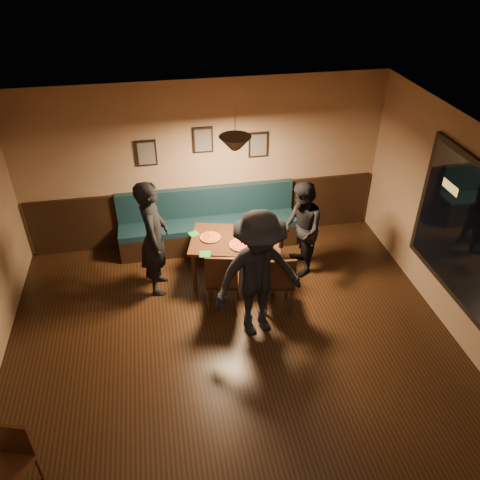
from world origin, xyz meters
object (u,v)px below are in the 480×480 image
Objects in this scene: diner_right at (301,229)px; tabasco_bottle at (270,234)px; booth_bench at (208,221)px; chair_near_left at (223,278)px; diner_front at (259,275)px; chair_near_right at (278,280)px; soda_glass at (281,243)px; cafe_chair_far at (10,468)px; diner_left at (154,238)px; dining_table at (236,259)px.

tabasco_bottle is (-0.50, -0.04, 0.01)m from diner_right.
booth_bench is 1.58m from chair_near_left.
booth_bench is at bearing 88.58° from diner_front.
chair_near_right reaches higher than tabasco_bottle.
soda_glass is at bearing -54.52° from booth_bench.
tabasco_bottle is (0.82, -0.99, 0.29)m from booth_bench.
cafe_chair_far is (-3.77, -3.02, -0.36)m from diner_right.
diner_front is (-0.38, -0.43, 0.46)m from chair_near_right.
diner_left is 1.75m from diner_front.
soda_glass is (0.92, -1.29, 0.30)m from booth_bench.
chair_near_right is 1.00m from diner_right.
diner_left is at bearing 161.97° from chair_near_right.
diner_front is at bearing -43.08° from chair_near_left.
dining_table is at bearing 76.68° from chair_near_left.
diner_left reaches higher than dining_table.
chair_near_right is 0.52× the size of diner_left.
tabasco_bottle reaches higher than dining_table.
chair_near_right reaches higher than cafe_chair_far.
chair_near_right reaches higher than dining_table.
chair_near_right is 0.61× the size of diner_right.
chair_near_right is at bearing -108.64° from diner_left.
diner_left is (-1.21, -0.01, 0.55)m from dining_table.
chair_near_left is at bearing -117.85° from cafe_chair_far.
chair_near_right is 3.92m from cafe_chair_far.
diner_front is at bearing -126.80° from diner_left.
booth_bench is at bearing 129.81° from tabasco_bottle.
chair_near_right is at bearing -31.19° from diner_right.
soda_glass is 0.31m from tabasco_bottle.
diner_left reaches higher than tabasco_bottle.
dining_table is 0.70m from chair_near_left.
dining_table is at bearing 152.26° from soda_glass.
diner_right is at bearing 37.94° from chair_near_left.
chair_near_right is 6.52× the size of soda_glass.
booth_bench is at bearing -121.01° from diner_right.
soda_glass is at bearing -12.74° from dining_table.
chair_near_left is 8.19× the size of tabasco_bottle.
chair_near_right is 1.13× the size of cafe_chair_far.
soda_glass is (-0.41, -0.34, 0.02)m from diner_right.
tabasco_bottle is (0.83, 0.59, 0.28)m from chair_near_left.
diner_front reaches higher than chair_near_right.
diner_left is at bearing -133.04° from booth_bench.
diner_left is 3.40m from cafe_chair_far.
diner_right is 0.53m from soda_glass.
tabasco_bottle reaches higher than cafe_chair_far.
chair_near_left is 1.06× the size of chair_near_right.
cafe_chair_far is (-1.53, -2.99, -0.49)m from diner_left.
soda_glass is (0.15, 0.43, 0.32)m from chair_near_right.
soda_glass reaches higher than tabasco_bottle.
booth_bench is 3.14× the size of chair_near_right.
diner_front is at bearing -33.53° from diner_right.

